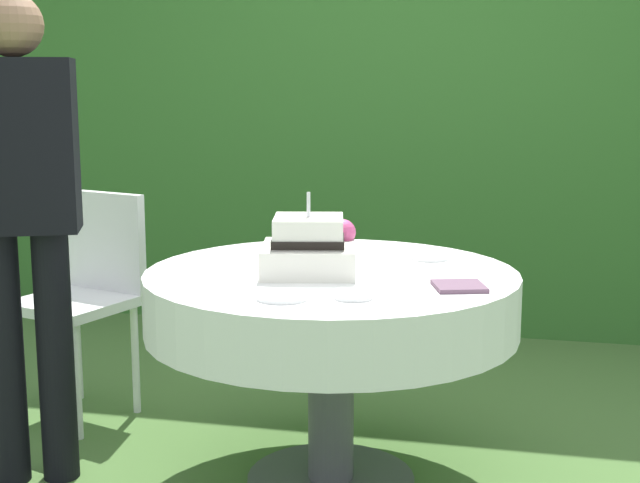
# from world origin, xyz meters

# --- Properties ---
(ground_plane) EXTENTS (20.00, 20.00, 0.00)m
(ground_plane) POSITION_xyz_m (0.00, 0.00, 0.00)
(ground_plane) COLOR #476B33
(foliage_hedge) EXTENTS (6.12, 0.50, 2.74)m
(foliage_hedge) POSITION_xyz_m (0.00, 2.14, 1.37)
(foliage_hedge) COLOR #336628
(foliage_hedge) RESTS_ON ground_plane
(cake_table) EXTENTS (1.21, 1.21, 0.72)m
(cake_table) POSITION_xyz_m (0.00, 0.00, 0.61)
(cake_table) COLOR #4C4C51
(cake_table) RESTS_ON ground_plane
(wedding_cake) EXTENTS (0.35, 0.35, 0.26)m
(wedding_cake) POSITION_xyz_m (-0.06, -0.04, 0.81)
(wedding_cake) COLOR white
(wedding_cake) RESTS_ON cake_table
(serving_plate_near) EXTENTS (0.15, 0.15, 0.01)m
(serving_plate_near) POSITION_xyz_m (-0.05, -0.39, 0.73)
(serving_plate_near) COLOR white
(serving_plate_near) RESTS_ON cake_table
(serving_plate_far) EXTENTS (0.11, 0.11, 0.01)m
(serving_plate_far) POSITION_xyz_m (0.14, -0.34, 0.73)
(serving_plate_far) COLOR white
(serving_plate_far) RESTS_ON cake_table
(serving_plate_left) EXTENTS (0.13, 0.13, 0.01)m
(serving_plate_left) POSITION_xyz_m (0.29, 0.27, 0.73)
(serving_plate_left) COLOR white
(serving_plate_left) RESTS_ON cake_table
(napkin_stack) EXTENTS (0.18, 0.18, 0.01)m
(napkin_stack) POSITION_xyz_m (0.42, -0.15, 0.73)
(napkin_stack) COLOR #6B4C60
(napkin_stack) RESTS_ON cake_table
(garden_chair) EXTENTS (0.50, 0.50, 0.89)m
(garden_chair) POSITION_xyz_m (-1.08, 0.42, 0.54)
(garden_chair) COLOR white
(garden_chair) RESTS_ON ground_plane
(standing_person) EXTENTS (0.41, 0.32, 1.60)m
(standing_person) POSITION_xyz_m (-0.98, -0.20, 0.93)
(standing_person) COLOR black
(standing_person) RESTS_ON ground_plane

